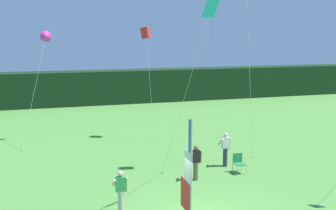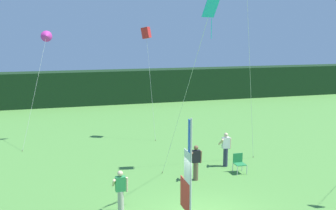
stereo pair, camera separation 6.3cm
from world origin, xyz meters
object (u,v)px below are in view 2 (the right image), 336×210
(kite_magenta_delta_0, at_px, (46,37))
(kite_red_box_4, at_px, (146,33))
(banner_flag, at_px, (188,179))
(person_mid_field, at_px, (121,190))
(kite_cyan_diamond_2, at_px, (208,17))
(folding_chair, at_px, (239,162))
(person_near_banner, at_px, (226,149))
(person_far_left, at_px, (196,162))

(kite_magenta_delta_0, distance_m, kite_red_box_4, 5.84)
(banner_flag, height_order, kite_red_box_4, kite_red_box_4)
(person_mid_field, height_order, kite_cyan_diamond_2, kite_cyan_diamond_2)
(banner_flag, bearing_deg, folding_chair, 48.78)
(kite_magenta_delta_0, bearing_deg, banner_flag, -72.09)
(banner_flag, xyz_separation_m, kite_cyan_diamond_2, (1.40, 1.99, 5.10))
(kite_magenta_delta_0, relative_size, kite_red_box_4, 0.97)
(banner_flag, relative_size, kite_red_box_4, 0.57)
(banner_flag, height_order, person_mid_field, banner_flag)
(folding_chair, bearing_deg, kite_red_box_4, 109.72)
(banner_flag, relative_size, person_mid_field, 2.47)
(person_near_banner, xyz_separation_m, person_mid_field, (-5.72, -3.58, -0.07))
(banner_flag, distance_m, kite_magenta_delta_0, 14.51)
(banner_flag, bearing_deg, kite_cyan_diamond_2, 54.75)
(person_near_banner, bearing_deg, person_far_left, -146.79)
(person_near_banner, bearing_deg, kite_magenta_delta_0, 137.70)
(kite_magenta_delta_0, bearing_deg, folding_chair, -44.98)
(person_mid_field, xyz_separation_m, kite_red_box_4, (3.31, 10.03, 5.59))
(kite_cyan_diamond_2, bearing_deg, folding_chair, 45.07)
(person_far_left, distance_m, kite_cyan_diamond_2, 6.59)
(banner_flag, height_order, person_far_left, banner_flag)
(folding_chair, xyz_separation_m, kite_cyan_diamond_2, (-2.76, -2.76, 6.44))
(kite_cyan_diamond_2, bearing_deg, kite_magenta_delta_0, 116.85)
(banner_flag, xyz_separation_m, kite_red_box_4, (1.50, 12.18, 4.56))
(banner_flag, xyz_separation_m, folding_chair, (4.16, 4.75, -1.35))
(person_mid_field, distance_m, kite_red_box_4, 11.95)
(person_mid_field, xyz_separation_m, folding_chair, (5.97, 2.60, -0.32))
(kite_magenta_delta_0, relative_size, kite_cyan_diamond_2, 0.85)
(person_far_left, relative_size, folding_chair, 1.78)
(person_far_left, bearing_deg, kite_red_box_4, 92.92)
(person_near_banner, bearing_deg, kite_cyan_diamond_2, -123.92)
(person_mid_field, distance_m, person_far_left, 4.33)
(person_near_banner, xyz_separation_m, kite_cyan_diamond_2, (-2.51, -3.74, 6.06))
(person_mid_field, height_order, folding_chair, person_mid_field)
(person_near_banner, xyz_separation_m, kite_red_box_4, (-2.42, 6.46, 5.52))
(person_far_left, bearing_deg, person_mid_field, -148.66)
(person_mid_field, relative_size, kite_cyan_diamond_2, 0.20)
(kite_red_box_4, bearing_deg, person_far_left, -87.08)
(kite_magenta_delta_0, xyz_separation_m, kite_red_box_4, (5.75, -0.98, 0.20))
(kite_red_box_4, bearing_deg, kite_magenta_delta_0, 170.32)
(banner_flag, height_order, person_near_banner, banner_flag)
(kite_cyan_diamond_2, relative_size, kite_red_box_4, 1.14)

